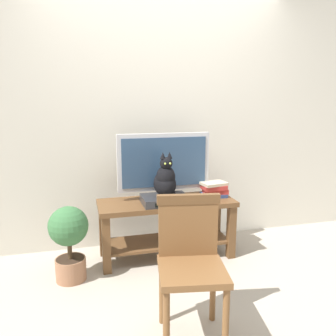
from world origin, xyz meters
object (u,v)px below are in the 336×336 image
object	(u,v)px
wooden_chair	(190,256)
potted_plant	(69,238)
tv_stand	(167,218)
cat	(165,180)
book_stack	(214,189)
media_box	(165,200)
tv	(164,164)

from	to	relation	value
wooden_chair	potted_plant	bearing A→B (deg)	130.92
tv_stand	cat	bearing A→B (deg)	-111.13
book_stack	potted_plant	bearing A→B (deg)	-170.28
media_box	tv	bearing A→B (deg)	78.04
book_stack	potted_plant	xyz separation A→B (m)	(-1.35, -0.23, -0.25)
tv_stand	potted_plant	distance (m)	0.90
media_box	book_stack	bearing A→B (deg)	9.96
tv	wooden_chair	distance (m)	1.23
tv	cat	xyz separation A→B (m)	(-0.03, -0.18, -0.11)
tv	media_box	bearing A→B (deg)	-101.96
tv_stand	book_stack	bearing A→B (deg)	1.95
tv_stand	book_stack	distance (m)	0.53
book_stack	potted_plant	size ratio (longest dim) A/B	0.42
wooden_chair	media_box	bearing A→B (deg)	84.66
tv	cat	size ratio (longest dim) A/B	2.14
wooden_chair	book_stack	distance (m)	1.25
wooden_chair	book_stack	size ratio (longest dim) A/B	3.32
cat	wooden_chair	distance (m)	1.02
wooden_chair	potted_plant	size ratio (longest dim) A/B	1.40
wooden_chair	potted_plant	distance (m)	1.15
cat	potted_plant	xyz separation A→B (m)	(-0.84, -0.13, -0.40)
tv_stand	potted_plant	size ratio (longest dim) A/B	1.99
tv	wooden_chair	size ratio (longest dim) A/B	0.99
media_box	wooden_chair	world-z (taller)	wooden_chair
tv_stand	wooden_chair	world-z (taller)	wooden_chair
tv	cat	bearing A→B (deg)	-100.59
media_box	wooden_chair	bearing A→B (deg)	-95.34
media_box	cat	world-z (taller)	cat
potted_plant	wooden_chair	bearing A→B (deg)	-49.08
wooden_chair	cat	bearing A→B (deg)	84.50
media_box	book_stack	world-z (taller)	book_stack
media_box	potted_plant	size ratio (longest dim) A/B	0.65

